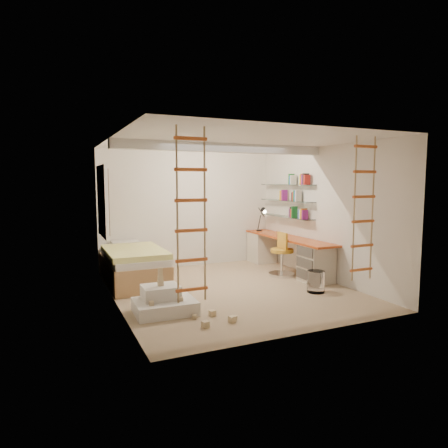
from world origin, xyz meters
name	(u,v)px	position (x,y,z in m)	size (l,w,h in m)	color
floor	(231,290)	(0.00, 0.00, 0.00)	(4.50, 4.50, 0.00)	tan
ceiling_beam	(224,148)	(0.00, 0.30, 2.52)	(4.00, 0.18, 0.16)	white
window_frame	(103,201)	(-1.97, 1.50, 1.55)	(0.06, 1.15, 1.35)	white
window_blind	(105,201)	(-1.93, 1.50, 1.55)	(0.02, 1.00, 1.20)	#4C2D1E
rope_ladder_left	(191,215)	(-1.35, -1.75, 1.52)	(0.41, 0.04, 2.13)	#DB5225
rope_ladder_right	(363,209)	(1.35, -1.75, 1.52)	(0.41, 0.04, 2.13)	#D35624
waste_bin	(316,282)	(1.28, -0.75, 0.19)	(0.30, 0.30, 0.38)	white
desk	(286,252)	(1.72, 0.86, 0.40)	(0.56, 2.80, 0.75)	#C24816
shelves	(286,201)	(1.87, 1.13, 1.50)	(0.25, 1.80, 0.71)	white
bed	(133,265)	(-1.48, 1.23, 0.33)	(1.02, 2.00, 0.69)	#AD7F51
task_lamp	(263,215)	(1.67, 1.82, 1.14)	(0.14, 0.36, 0.57)	black
swivel_chair	(282,260)	(1.40, 0.54, 0.33)	(0.56, 0.56, 0.90)	gold
play_platform	(164,302)	(-1.43, -0.71, 0.15)	(0.89, 0.70, 0.39)	silver
toy_blocks	(187,300)	(-1.16, -1.01, 0.23)	(1.13, 0.98, 0.66)	#CCB284
books	(286,196)	(1.87, 1.13, 1.60)	(0.14, 0.64, 0.92)	#8C1E7F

